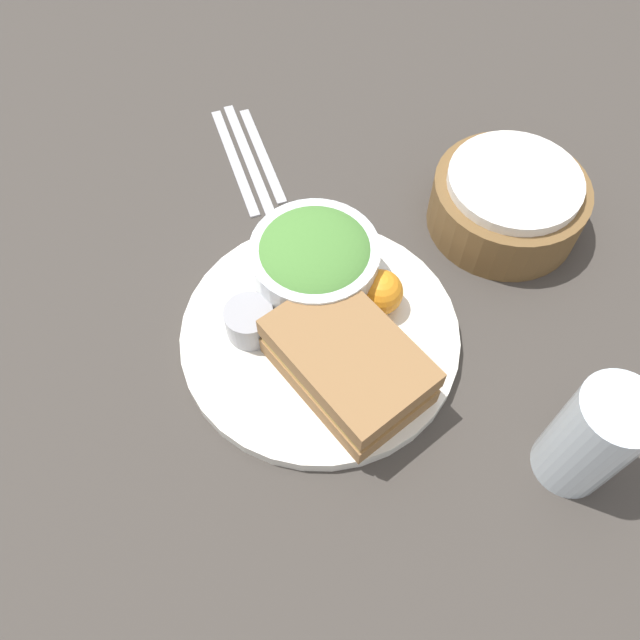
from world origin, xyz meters
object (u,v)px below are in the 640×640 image
object	(u,v)px
plate	(320,334)
knife	(248,157)
bread_basket	(507,202)
dressing_cup	(250,322)
fork	(234,160)
sandwich	(343,364)
spoon	(262,154)
salad_bowl	(315,261)
drink_glass	(592,438)

from	to	relation	value
plate	knife	bearing A→B (deg)	172.17
bread_basket	knife	world-z (taller)	bread_basket
dressing_cup	fork	distance (m)	0.26
sandwich	spoon	size ratio (longest dim) A/B	0.97
bread_basket	knife	distance (m)	0.32
salad_bowl	knife	size ratio (longest dim) A/B	0.65
drink_glass	knife	xyz separation A→B (m)	(-0.49, -0.10, -0.06)
knife	bread_basket	bearing A→B (deg)	-128.29
sandwich	knife	xyz separation A→B (m)	(-0.33, 0.04, -0.04)
fork	knife	xyz separation A→B (m)	(0.00, 0.02, 0.00)
plate	bread_basket	world-z (taller)	bread_basket
salad_bowl	knife	world-z (taller)	salad_bowl
dressing_cup	plate	bearing A→B (deg)	63.42
sandwich	spoon	xyz separation A→B (m)	(-0.33, 0.06, -0.04)
sandwich	drink_glass	world-z (taller)	drink_glass
knife	spoon	size ratio (longest dim) A/B	1.17
plate	bread_basket	size ratio (longest dim) A/B	1.66
plate	drink_glass	bearing A→B (deg)	32.68
fork	spoon	xyz separation A→B (m)	(0.00, 0.04, 0.00)
sandwich	fork	size ratio (longest dim) A/B	0.87
plate	knife	world-z (taller)	plate
dressing_cup	knife	bearing A→B (deg)	157.58
spoon	fork	bearing A→B (deg)	90.00
salad_bowl	spoon	xyz separation A→B (m)	(-0.22, 0.03, -0.05)
spoon	bread_basket	bearing A→B (deg)	-130.40
dressing_cup	fork	xyz separation A→B (m)	(-0.24, 0.08, -0.03)
plate	sandwich	bearing A→B (deg)	-4.61
dressing_cup	bread_basket	bearing A→B (deg)	92.34
plate	sandwich	world-z (taller)	sandwich
sandwich	drink_glass	bearing A→B (deg)	41.77
dressing_cup	fork	size ratio (longest dim) A/B	0.26
fork	salad_bowl	bearing A→B (deg)	-171.63
drink_glass	bread_basket	xyz separation A→B (m)	(-0.27, 0.12, -0.03)
dressing_cup	knife	xyz separation A→B (m)	(-0.24, 0.10, -0.03)
drink_glass	fork	bearing A→B (deg)	-166.16
plate	dressing_cup	distance (m)	0.07
fork	spoon	world-z (taller)	same
salad_bowl	dressing_cup	size ratio (longest dim) A/B	2.67
salad_bowl	spoon	world-z (taller)	salad_bowl
sandwich	knife	bearing A→B (deg)	172.72
sandwich	plate	bearing A→B (deg)	175.39
drink_glass	fork	distance (m)	0.52
dressing_cup	knife	world-z (taller)	dressing_cup
knife	plate	bearing A→B (deg)	-180.00
plate	drink_glass	xyz separation A→B (m)	(0.22, 0.14, 0.06)
salad_bowl	fork	distance (m)	0.23
dressing_cup	drink_glass	distance (m)	0.33
plate	fork	distance (m)	0.28
bread_basket	spoon	xyz separation A→B (m)	(-0.23, -0.20, -0.03)
bread_basket	drink_glass	bearing A→B (deg)	-23.44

